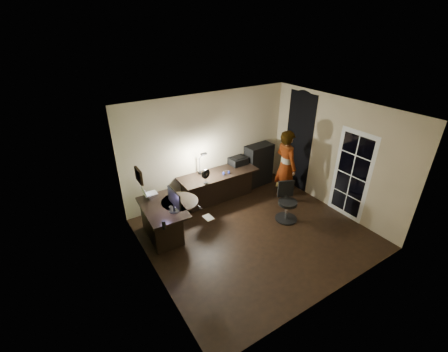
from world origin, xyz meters
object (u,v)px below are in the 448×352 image
desk_right (219,186)px  person (286,166)px  desk_left (164,221)px  monitor (174,204)px  office_chair (288,203)px  cabinet (258,165)px

desk_right → person: 1.76m
person → desk_left: bearing=90.2°
monitor → office_chair: monitor is taller
desk_left → person: person is taller
desk_left → person: bearing=-1.4°
person → monitor: bearing=95.3°
cabinet → monitor: bearing=-163.9°
desk_right → cabinet: cabinet is taller
desk_left → office_chair: 2.80m
desk_left → office_chair: (2.63, -0.97, 0.09)m
cabinet → person: (0.05, -1.00, 0.35)m
desk_left → monitor: monitor is taller
desk_right → cabinet: 1.41m
cabinet → monitor: cabinet is taller
desk_right → cabinet: bearing=6.4°
desk_left → office_chair: office_chair is taller
desk_right → monitor: (-1.60, -0.91, 0.52)m
desk_left → desk_right: 1.86m
cabinet → office_chair: size_ratio=1.28×
cabinet → desk_right: bearing=-177.3°
desk_left → monitor: (0.15, -0.28, 0.54)m
cabinet → person: 1.06m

